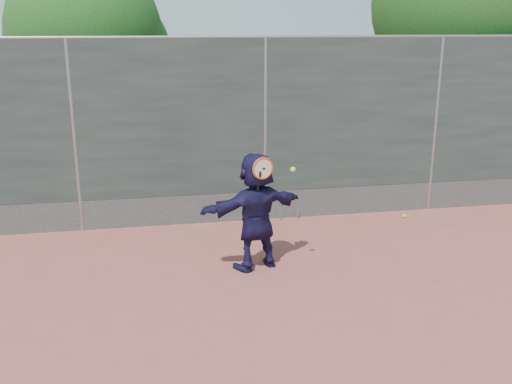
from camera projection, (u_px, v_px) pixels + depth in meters
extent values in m
plane|color=#9E4C42|center=(327.00, 318.00, 6.42)|extent=(80.00, 80.00, 0.00)
imported|color=#18153A|center=(256.00, 211.00, 7.57)|extent=(1.55, 0.92, 1.60)
sphere|color=#CBE633|center=(404.00, 216.00, 9.77)|extent=(0.07, 0.07, 0.07)
cube|color=#38423D|center=(265.00, 117.00, 9.23)|extent=(20.00, 0.04, 2.50)
cube|color=slate|center=(265.00, 205.00, 9.65)|extent=(20.00, 0.03, 0.50)
cylinder|color=gray|center=(266.00, 37.00, 8.88)|extent=(20.00, 0.05, 0.05)
cylinder|color=gray|center=(74.00, 138.00, 8.77)|extent=(0.06, 0.06, 3.00)
cylinder|color=gray|center=(265.00, 132.00, 9.30)|extent=(0.06, 0.06, 3.00)
cylinder|color=gray|center=(435.00, 126.00, 9.84)|extent=(0.06, 0.06, 3.00)
torus|color=#CA4913|center=(263.00, 168.00, 7.22)|extent=(0.29, 0.10, 0.29)
cylinder|color=beige|center=(263.00, 168.00, 7.22)|extent=(0.24, 0.08, 0.25)
cylinder|color=black|center=(259.00, 183.00, 7.28)|extent=(0.06, 0.13, 0.33)
sphere|color=#CBE633|center=(293.00, 169.00, 7.25)|extent=(0.07, 0.07, 0.07)
cylinder|color=#382314|center=(450.00, 116.00, 12.23)|extent=(0.28, 0.28, 2.60)
sphere|color=#23561C|center=(460.00, 4.00, 11.59)|extent=(3.60, 3.60, 3.60)
sphere|color=#23561C|center=(485.00, 22.00, 12.01)|extent=(2.52, 2.52, 2.52)
cylinder|color=#382314|center=(93.00, 130.00, 11.71)|extent=(0.28, 0.28, 2.20)
sphere|color=#23561C|center=(85.00, 33.00, 11.17)|extent=(3.00, 3.00, 3.00)
sphere|color=#23561C|center=(118.00, 48.00, 11.55)|extent=(2.10, 2.10, 2.10)
cone|color=#387226|center=(281.00, 213.00, 9.62)|extent=(0.03, 0.03, 0.26)
cone|color=#387226|center=(298.00, 210.00, 9.69)|extent=(0.03, 0.03, 0.30)
cone|color=#387226|center=(261.00, 216.00, 9.54)|extent=(0.03, 0.03, 0.22)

